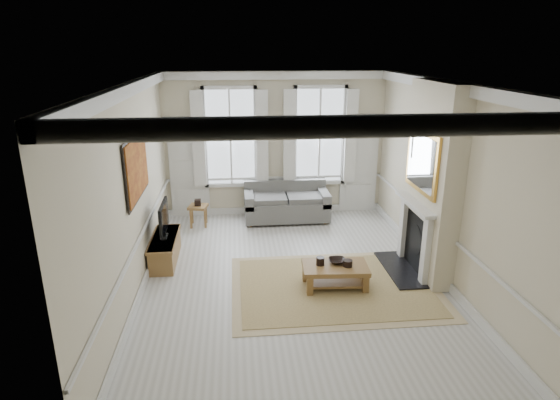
{
  "coord_description": "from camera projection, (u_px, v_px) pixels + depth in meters",
  "views": [
    {
      "loc": [
        -0.96,
        -7.29,
        3.93
      ],
      "look_at": [
        -0.16,
        0.79,
        1.25
      ],
      "focal_mm": 30.0,
      "sensor_mm": 36.0,
      "label": 1
    }
  ],
  "objects": [
    {
      "name": "floor",
      "position": [
        294.0,
        281.0,
        8.21
      ],
      "size": [
        7.2,
        7.2,
        0.0
      ],
      "primitive_type": "plane",
      "color": "#B7B5AD",
      "rests_on": "ground"
    },
    {
      "name": "ceiling",
      "position": [
        296.0,
        82.0,
        7.14
      ],
      "size": [
        7.2,
        7.2,
        0.0
      ],
      "primitive_type": "plane",
      "rotation": [
        3.14,
        0.0,
        0.0
      ],
      "color": "white",
      "rests_on": "back_wall"
    },
    {
      "name": "back_wall",
      "position": [
        275.0,
        145.0,
        11.08
      ],
      "size": [
        5.2,
        0.0,
        5.2
      ],
      "primitive_type": "plane",
      "rotation": [
        1.57,
        0.0,
        0.0
      ],
      "color": "beige",
      "rests_on": "floor"
    },
    {
      "name": "left_wall",
      "position": [
        133.0,
        193.0,
        7.43
      ],
      "size": [
        0.0,
        7.2,
        7.2
      ],
      "primitive_type": "plane",
      "rotation": [
        1.57,
        0.0,
        1.57
      ],
      "color": "beige",
      "rests_on": "floor"
    },
    {
      "name": "right_wall",
      "position": [
        447.0,
        184.0,
        7.92
      ],
      "size": [
        0.0,
        7.2,
        7.2
      ],
      "primitive_type": "plane",
      "rotation": [
        1.57,
        0.0,
        -1.57
      ],
      "color": "beige",
      "rests_on": "floor"
    },
    {
      "name": "window_left",
      "position": [
        230.0,
        138.0,
        10.87
      ],
      "size": [
        1.26,
        0.2,
        2.2
      ],
      "primitive_type": null,
      "color": "#B2BCC6",
      "rests_on": "back_wall"
    },
    {
      "name": "window_right",
      "position": [
        319.0,
        136.0,
        11.07
      ],
      "size": [
        1.26,
        0.2,
        2.2
      ],
      "primitive_type": null,
      "color": "#B2BCC6",
      "rests_on": "back_wall"
    },
    {
      "name": "door_left",
      "position": [
        189.0,
        170.0,
        11.02
      ],
      "size": [
        0.9,
        0.08,
        2.3
      ],
      "primitive_type": "cube",
      "color": "silver",
      "rests_on": "floor"
    },
    {
      "name": "door_right",
      "position": [
        359.0,
        166.0,
        11.4
      ],
      "size": [
        0.9,
        0.08,
        2.3
      ],
      "primitive_type": "cube",
      "color": "silver",
      "rests_on": "floor"
    },
    {
      "name": "painting",
      "position": [
        137.0,
        167.0,
        7.61
      ],
      "size": [
        0.05,
        1.66,
        1.06
      ],
      "primitive_type": "cube",
      "color": "#BD7520",
      "rests_on": "left_wall"
    },
    {
      "name": "chimney_breast",
      "position": [
        432.0,
        181.0,
        8.09
      ],
      "size": [
        0.35,
        1.7,
        3.38
      ],
      "primitive_type": "cube",
      "color": "beige",
      "rests_on": "floor"
    },
    {
      "name": "hearth",
      "position": [
        400.0,
        270.0,
        8.58
      ],
      "size": [
        0.55,
        1.5,
        0.05
      ],
      "primitive_type": "cube",
      "color": "black",
      "rests_on": "floor"
    },
    {
      "name": "fireplace",
      "position": [
        414.0,
        234.0,
        8.37
      ],
      "size": [
        0.21,
        1.45,
        1.33
      ],
      "color": "silver",
      "rests_on": "floor"
    },
    {
      "name": "mirror",
      "position": [
        422.0,
        162.0,
        7.96
      ],
      "size": [
        0.06,
        1.26,
        1.06
      ],
      "primitive_type": "cube",
      "color": "gold",
      "rests_on": "chimney_breast"
    },
    {
      "name": "sofa",
      "position": [
        286.0,
        204.0,
        11.05
      ],
      "size": [
        1.96,
        0.95,
        0.89
      ],
      "color": "#565553",
      "rests_on": "floor"
    },
    {
      "name": "side_table",
      "position": [
        198.0,
        210.0,
        10.64
      ],
      "size": [
        0.47,
        0.47,
        0.49
      ],
      "rotation": [
        0.0,
        0.0,
        -0.21
      ],
      "color": "brown",
      "rests_on": "floor"
    },
    {
      "name": "rug",
      "position": [
        334.0,
        287.0,
        8.0
      ],
      "size": [
        3.5,
        2.6,
        0.02
      ],
      "primitive_type": "cube",
      "color": "olive",
      "rests_on": "floor"
    },
    {
      "name": "coffee_table",
      "position": [
        335.0,
        270.0,
        7.9
      ],
      "size": [
        1.14,
        0.71,
        0.41
      ],
      "rotation": [
        0.0,
        0.0,
        -0.07
      ],
      "color": "brown",
      "rests_on": "rug"
    },
    {
      "name": "ceramic_pot_a",
      "position": [
        320.0,
        261.0,
        7.88
      ],
      "size": [
        0.14,
        0.14,
        0.14
      ],
      "primitive_type": "cylinder",
      "color": "black",
      "rests_on": "coffee_table"
    },
    {
      "name": "ceramic_pot_b",
      "position": [
        348.0,
        263.0,
        7.83
      ],
      "size": [
        0.16,
        0.16,
        0.11
      ],
      "primitive_type": "cylinder",
      "color": "black",
      "rests_on": "coffee_table"
    },
    {
      "name": "bowl",
      "position": [
        337.0,
        261.0,
        7.96
      ],
      "size": [
        0.3,
        0.3,
        0.07
      ],
      "primitive_type": "imported",
      "rotation": [
        0.0,
        0.0,
        -0.05
      ],
      "color": "black",
      "rests_on": "coffee_table"
    },
    {
      "name": "tv_stand",
      "position": [
        165.0,
        249.0,
        8.92
      ],
      "size": [
        0.44,
        1.36,
        0.48
      ],
      "primitive_type": "cube",
      "color": "brown",
      "rests_on": "floor"
    },
    {
      "name": "tv",
      "position": [
        164.0,
        218.0,
        8.72
      ],
      "size": [
        0.08,
        0.9,
        0.68
      ],
      "color": "black",
      "rests_on": "tv_stand"
    }
  ]
}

